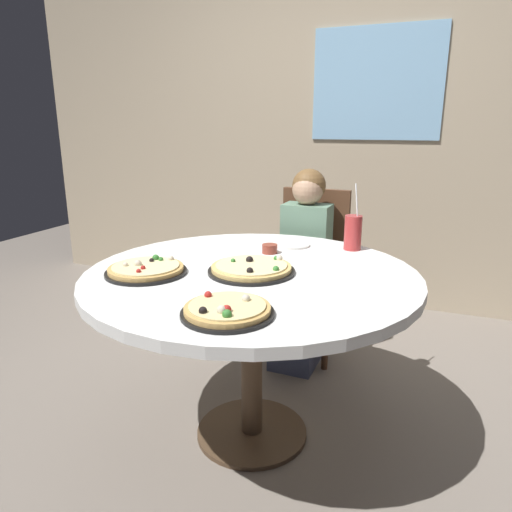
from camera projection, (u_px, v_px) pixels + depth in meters
The scene contains 11 objects.
ground_plane at pixel (252, 433), 2.06m from camera, with size 8.00×8.00×0.00m, color slate.
wall_with_window at pixel (348, 104), 3.32m from camera, with size 5.20×0.14×2.90m.
dining_table at pixel (251, 292), 1.88m from camera, with size 1.32×1.32×0.75m.
chair_wooden at pixel (311, 262), 2.76m from camera, with size 0.41×0.41×0.95m.
diner_child at pixel (301, 278), 2.61m from camera, with size 0.26×0.42×1.08m.
pizza_veggie at pixel (252, 269), 1.84m from camera, with size 0.34×0.34×0.05m.
pizza_cheese at pixel (227, 310), 1.43m from camera, with size 0.29×0.29×0.05m.
pizza_pepperoni at pixel (146, 269), 1.83m from camera, with size 0.32×0.32×0.05m.
soda_cup at pixel (353, 232), 2.16m from camera, with size 0.08×0.08×0.31m.
sauce_bowl at pixel (270, 249), 2.11m from camera, with size 0.07×0.07×0.04m, color brown.
plate_small at pixel (291, 244), 2.25m from camera, with size 0.18×0.18×0.01m, color white.
Camera 1 is at (0.66, -1.64, 1.32)m, focal length 32.81 mm.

